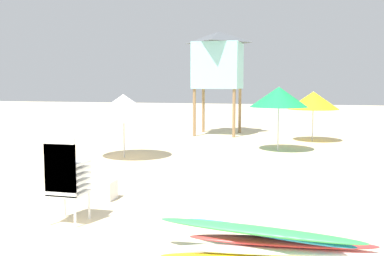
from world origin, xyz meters
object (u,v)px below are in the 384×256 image
at_px(cooler_box, 101,190).
at_px(beach_umbrella_mid, 313,100).
at_px(beach_umbrella_far, 279,97).
at_px(stacked_plastic_chairs, 65,174).
at_px(surfboard_pile, 269,243).
at_px(lifeguard_tower, 218,60).
at_px(beach_umbrella_left, 124,107).

bearing_deg(cooler_box, beach_umbrella_mid, 67.24).
height_order(beach_umbrella_mid, beach_umbrella_far, beach_umbrella_far).
height_order(stacked_plastic_chairs, surfboard_pile, stacked_plastic_chairs).
bearing_deg(surfboard_pile, lifeguard_tower, 103.81).
bearing_deg(beach_umbrella_far, beach_umbrella_left, -151.48).
bearing_deg(beach_umbrella_mid, surfboard_pile, -93.63).
bearing_deg(beach_umbrella_far, beach_umbrella_mid, 68.01).
bearing_deg(stacked_plastic_chairs, beach_umbrella_left, 104.98).
height_order(beach_umbrella_far, cooler_box, beach_umbrella_far).
height_order(stacked_plastic_chairs, cooler_box, stacked_plastic_chairs).
height_order(beach_umbrella_mid, cooler_box, beach_umbrella_mid).
distance_m(stacked_plastic_chairs, beach_umbrella_mid, 11.03).
distance_m(surfboard_pile, lifeguard_tower, 12.79).
xyz_separation_m(beach_umbrella_left, beach_umbrella_far, (4.08, 2.22, 0.24)).
bearing_deg(beach_umbrella_far, cooler_box, -113.07).
xyz_separation_m(beach_umbrella_mid, beach_umbrella_far, (-1.06, -2.63, 0.19)).
height_order(lifeguard_tower, beach_umbrella_far, lifeguard_tower).
height_order(stacked_plastic_chairs, lifeguard_tower, lifeguard_tower).
height_order(beach_umbrella_left, beach_umbrella_far, beach_umbrella_far).
height_order(beach_umbrella_left, beach_umbrella_mid, beach_umbrella_mid).
xyz_separation_m(lifeguard_tower, cooler_box, (-0.10, -10.20, -2.82)).
xyz_separation_m(stacked_plastic_chairs, cooler_box, (-0.12, 1.38, -0.57)).
distance_m(beach_umbrella_mid, cooler_box, 9.85).
bearing_deg(cooler_box, beach_umbrella_far, 66.93).
distance_m(surfboard_pile, cooler_box, 3.63).
height_order(lifeguard_tower, beach_umbrella_left, lifeguard_tower).
distance_m(stacked_plastic_chairs, surfboard_pile, 3.06).
height_order(surfboard_pile, cooler_box, surfboard_pile).
bearing_deg(lifeguard_tower, surfboard_pile, -76.19).
xyz_separation_m(stacked_plastic_chairs, surfboard_pile, (2.96, -0.55, -0.55)).
distance_m(stacked_plastic_chairs, beach_umbrella_left, 5.77).
height_order(beach_umbrella_left, cooler_box, beach_umbrella_left).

